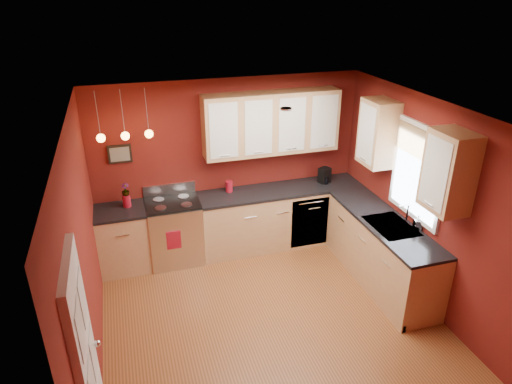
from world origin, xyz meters
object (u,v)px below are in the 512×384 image
object	(u,v)px
red_canister	(229,186)
coffee_maker	(325,176)
gas_range	(175,231)
soap_pump	(418,223)
sink	(391,227)

from	to	relation	value
red_canister	coffee_maker	distance (m)	1.51
gas_range	red_canister	xyz separation A→B (m)	(0.87, 0.13, 0.55)
gas_range	soap_pump	distance (m)	3.38
gas_range	red_canister	distance (m)	1.03
gas_range	sink	size ratio (longest dim) A/B	1.59
red_canister	soap_pump	size ratio (longest dim) A/B	0.82
sink	coffee_maker	world-z (taller)	sink
coffee_maker	red_canister	bearing A→B (deg)	154.09
sink	red_canister	distance (m)	2.40
sink	coffee_maker	size ratio (longest dim) A/B	2.91
red_canister	soap_pump	world-z (taller)	soap_pump
coffee_maker	gas_range	bearing A→B (deg)	158.75
gas_range	soap_pump	world-z (taller)	soap_pump
gas_range	red_canister	bearing A→B (deg)	8.71
gas_range	coffee_maker	distance (m)	2.45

